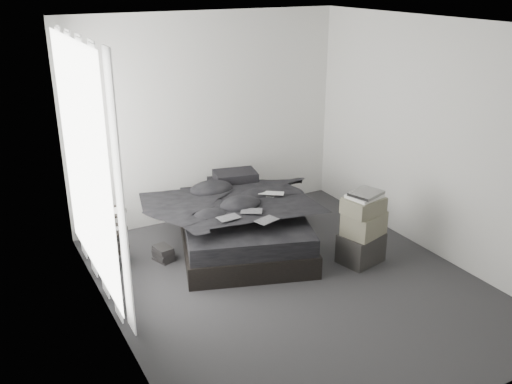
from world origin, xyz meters
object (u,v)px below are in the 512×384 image
bed (243,236)px  side_stand (113,238)px  laptop (271,190)px  box_lower (361,248)px

bed → side_stand: size_ratio=2.93×
laptop → side_stand: 1.85m
laptop → side_stand: size_ratio=0.47×
laptop → side_stand: bearing=-154.5°
bed → laptop: bearing=7.5°
bed → laptop: (0.34, -0.06, 0.55)m
side_stand → box_lower: side_stand is taller
bed → box_lower: bearing=-26.0°
laptop → side_stand: (-1.78, 0.34, -0.36)m
bed → laptop: laptop is taller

